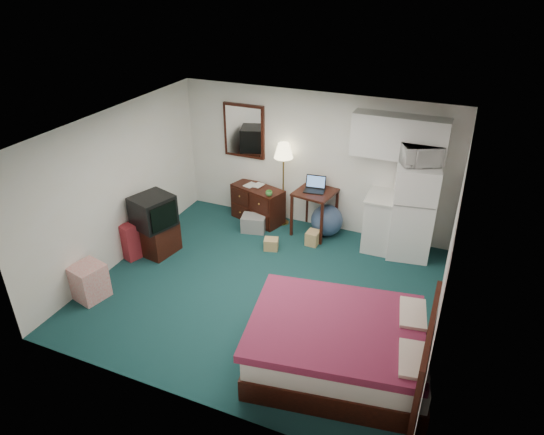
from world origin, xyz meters
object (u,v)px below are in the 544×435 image
at_px(kitchen_counter, 392,224).
at_px(bed, 339,346).
at_px(floor_lamp, 283,185).
at_px(desk, 314,212).
at_px(suitcase, 134,240).
at_px(dresser, 258,204).
at_px(fridge, 413,211).
at_px(tv_stand, 158,238).

height_order(kitchen_counter, bed, kitchen_counter).
height_order(floor_lamp, desk, floor_lamp).
bearing_deg(suitcase, bed, 3.11).
bearing_deg(kitchen_counter, desk, 177.89).
bearing_deg(kitchen_counter, bed, -92.25).
relative_size(desk, kitchen_counter, 0.87).
height_order(dresser, floor_lamp, floor_lamp).
distance_m(bed, suitcase, 3.99).
bearing_deg(suitcase, fridge, 43.28).
relative_size(desk, fridge, 0.52).
xyz_separation_m(floor_lamp, desk, (0.65, -0.12, -0.38)).
xyz_separation_m(bed, tv_stand, (-3.56, 1.38, -0.06)).
xyz_separation_m(floor_lamp, suitcase, (-1.85, -2.05, -0.49)).
bearing_deg(tv_stand, dresser, 66.71).
bearing_deg(suitcase, floor_lamp, 67.01).
distance_m(desk, tv_stand, 2.78).
xyz_separation_m(floor_lamp, fridge, (2.34, -0.17, 0.01)).
bearing_deg(dresser, floor_lamp, 26.11).
xyz_separation_m(floor_lamp, bed, (1.98, -3.15, -0.47)).
xyz_separation_m(dresser, tv_stand, (-1.10, -1.70, -0.07)).
bearing_deg(floor_lamp, desk, -10.39).
bearing_deg(kitchen_counter, tv_stand, -157.02).
bearing_deg(desk, fridge, 7.49).
xyz_separation_m(desk, bed, (1.33, -3.03, -0.09)).
height_order(floor_lamp, suitcase, floor_lamp).
xyz_separation_m(desk, tv_stand, (-2.23, -1.65, -0.15)).
xyz_separation_m(fridge, bed, (-0.36, -2.98, -0.48)).
relative_size(fridge, bed, 0.78).
xyz_separation_m(dresser, fridge, (2.82, -0.10, 0.47)).
bearing_deg(floor_lamp, tv_stand, -131.78).
distance_m(floor_lamp, suitcase, 2.80).
bearing_deg(suitcase, kitchen_counter, 45.31).
bearing_deg(bed, tv_stand, 149.64).
bearing_deg(kitchen_counter, floor_lamp, 174.78).
height_order(bed, suitcase, bed).
distance_m(kitchen_counter, suitcase, 4.33).
height_order(bed, tv_stand, bed).
bearing_deg(tv_stand, fridge, 31.75).
distance_m(tv_stand, suitcase, 0.39).
xyz_separation_m(fridge, tv_stand, (-3.92, -1.60, -0.54)).
distance_m(floor_lamp, desk, 0.77).
bearing_deg(kitchen_counter, fridge, -6.86).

